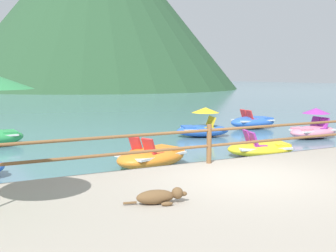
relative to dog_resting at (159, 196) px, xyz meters
The scene contains 10 objects.
ground_plane 40.89m from the dog_resting, 86.54° to the left, with size 200.00×200.00×0.00m, color slate.
promenade_dock 2.85m from the dog_resting, 29.43° to the right, with size 28.00×8.00×0.40m, color #A39989.
dock_railing 3.44m from the dog_resting, 43.68° to the left, with size 23.92×0.12×0.95m.
dog_resting is the anchor object (origin of this frame).
pedal_boat_1 13.70m from the dog_resting, 45.27° to the left, with size 2.38×1.42×0.91m.
pedal_boat_3 6.91m from the dog_resting, 36.79° to the left, with size 2.42×1.89×0.81m.
pedal_boat_4 11.59m from the dog_resting, 31.91° to the left, with size 2.21×1.16×1.22m.
pedal_boat_5 10.48m from the dog_resting, 54.44° to the left, with size 2.45×1.77×1.21m.
pedal_boat_7 4.59m from the dog_resting, 66.96° to the left, with size 2.55×1.98×0.88m.
cliff_headland 76.88m from the dog_resting, 74.74° to the left, with size 52.84×52.84×32.71m.
Camera 1 is at (-5.38, -6.87, 2.53)m, focal length 44.49 mm.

